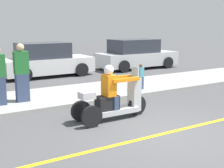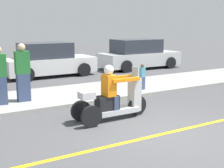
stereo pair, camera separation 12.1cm
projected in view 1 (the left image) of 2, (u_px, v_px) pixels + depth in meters
ground_plane at (166, 133)px, 7.25m from camera, size 60.00×60.00×0.00m
lane_stripe at (149, 137)px, 6.99m from camera, size 24.00×0.12×0.01m
sidewalk_strip at (79, 94)px, 11.07m from camera, size 28.00×2.80×0.12m
motorcycle_trike at (112, 100)px, 8.20m from camera, size 2.14×0.70×1.47m
spectator_far_back at (22, 74)px, 9.57m from camera, size 0.43×0.26×1.80m
spectator_with_child at (141, 77)px, 11.40m from camera, size 0.25×0.19×0.95m
parked_car_lot_left at (136, 55)px, 17.53m from camera, size 4.62×2.04×1.64m
parked_car_lot_right at (46, 61)px, 14.90m from camera, size 4.25×1.97×1.62m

